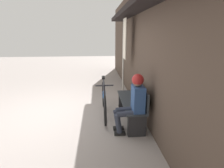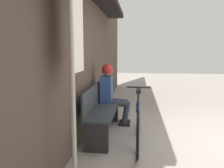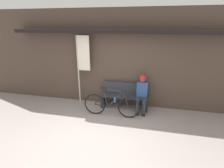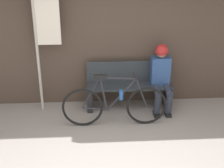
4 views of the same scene
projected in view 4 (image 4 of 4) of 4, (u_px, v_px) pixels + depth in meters
storefront_wall at (105, 16)px, 5.52m from camera, size 12.00×0.56×3.20m
park_bench_near at (129, 87)px, 5.77m from camera, size 1.55×0.42×0.86m
bicycle at (115, 105)px, 5.16m from camera, size 1.75×0.40×0.92m
person_seated at (161, 73)px, 5.58m from camera, size 0.34×0.59×1.22m
banner_pole at (43, 26)px, 5.23m from camera, size 0.45×0.05×2.37m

